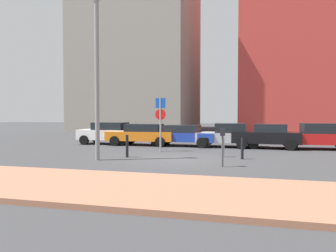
{
  "coord_description": "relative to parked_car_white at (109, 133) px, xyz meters",
  "views": [
    {
      "loc": [
        3.14,
        -14.0,
        2.03
      ],
      "look_at": [
        -1.42,
        3.81,
        1.37
      ],
      "focal_mm": 33.82,
      "sensor_mm": 36.0,
      "label": 1
    }
  ],
  "objects": [
    {
      "name": "ground_plane",
      "position": [
        6.19,
        -6.0,
        -0.79
      ],
      "size": [
        120.0,
        120.0,
        0.0
      ],
      "primitive_type": "plane",
      "color": "#38383A"
    },
    {
      "name": "parking_meter",
      "position": [
        8.36,
        -7.66,
        0.17
      ],
      "size": [
        0.18,
        0.14,
        1.49
      ],
      "color": "#4C4C51",
      "rests_on": "ground"
    },
    {
      "name": "parked_car_red",
      "position": [
        13.26,
        0.07,
        -0.01
      ],
      "size": [
        4.46,
        2.08,
        1.52
      ],
      "color": "red",
      "rests_on": "ground"
    },
    {
      "name": "parked_car_silver",
      "position": [
        8.14,
        0.08,
        -0.03
      ],
      "size": [
        4.2,
        2.26,
        1.49
      ],
      "color": "#B7BABF",
      "rests_on": "ground"
    },
    {
      "name": "parked_car_white",
      "position": [
        0.0,
        0.0,
        0.0
      ],
      "size": [
        4.03,
        1.96,
        1.5
      ],
      "color": "white",
      "rests_on": "ground"
    },
    {
      "name": "traffic_bollard_mid",
      "position": [
        9.05,
        -5.28,
        -0.3
      ],
      "size": [
        0.13,
        0.13,
        0.97
      ],
      "primitive_type": "cylinder",
      "color": "black",
      "rests_on": "ground"
    },
    {
      "name": "sidewalk_brick",
      "position": [
        6.19,
        -12.17,
        -0.72
      ],
      "size": [
        40.0,
        3.77,
        0.14
      ],
      "primitive_type": "cube",
      "color": "#9E664C",
      "rests_on": "ground"
    },
    {
      "name": "parked_car_black",
      "position": [
        10.39,
        -0.13,
        -0.03
      ],
      "size": [
        4.02,
        2.13,
        1.47
      ],
      "color": "black",
      "rests_on": "ground"
    },
    {
      "name": "traffic_bollard_near",
      "position": [
        8.15,
        -4.73,
        -0.31
      ],
      "size": [
        0.14,
        0.14,
        0.96
      ],
      "primitive_type": "cylinder",
      "color": "#B7B7BC",
      "rests_on": "ground"
    },
    {
      "name": "parked_car_orange",
      "position": [
        2.47,
        -0.14,
        -0.04
      ],
      "size": [
        4.52,
        2.05,
        1.42
      ],
      "color": "orange",
      "rests_on": "ground"
    },
    {
      "name": "parking_sign_post",
      "position": [
        4.63,
        -3.3,
        1.08
      ],
      "size": [
        0.6,
        0.1,
        2.97
      ],
      "color": "gray",
      "rests_on": "ground"
    },
    {
      "name": "building_colorful_midrise",
      "position": [
        16.27,
        24.14,
        12.64
      ],
      "size": [
        16.41,
        13.53,
        26.86
      ],
      "primitive_type": "cube",
      "color": "#BF3833",
      "rests_on": "ground"
    },
    {
      "name": "street_lamp",
      "position": [
        2.8,
        -7.17,
        3.49
      ],
      "size": [
        0.7,
        0.36,
        7.31
      ],
      "color": "gray",
      "rests_on": "ground"
    },
    {
      "name": "parked_car_blue",
      "position": [
        5.17,
        0.01,
        -0.07
      ],
      "size": [
        4.5,
        2.23,
        1.36
      ],
      "color": "#1E389E",
      "rests_on": "ground"
    },
    {
      "name": "building_under_construction",
      "position": [
        -4.93,
        20.55,
        10.13
      ],
      "size": [
        14.19,
        14.33,
        21.84
      ],
      "primitive_type": "cube",
      "color": "gray",
      "rests_on": "ground"
    },
    {
      "name": "traffic_bollard_far",
      "position": [
        3.73,
        -5.97,
        -0.25
      ],
      "size": [
        0.13,
        0.13,
        1.07
      ],
      "primitive_type": "cylinder",
      "color": "black",
      "rests_on": "ground"
    }
  ]
}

